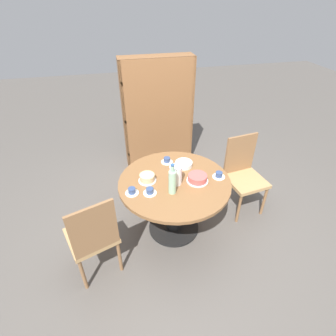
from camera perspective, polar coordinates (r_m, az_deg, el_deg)
The scene contains 14 objects.
ground_plane at distance 3.19m, azimuth 1.25°, elevation -12.84°, with size 14.00×14.00×0.00m, color #56514C.
dining_table at distance 2.83m, azimuth 1.38°, elevation -5.76°, with size 1.17×1.17×0.70m.
chair_a at distance 3.28m, azimuth 16.13°, elevation -1.16°, with size 0.48×0.48×0.96m.
chair_b at distance 2.54m, azimuth -16.07°, elevation -14.06°, with size 0.54×0.54×0.96m.
bookshelf at distance 3.94m, azimuth -2.08°, elevation 11.48°, with size 1.02×0.28×1.61m.
coffee_pot at distance 2.62m, azimuth 1.75°, elevation -1.36°, with size 0.13×0.13×0.25m.
water_bottle at distance 2.49m, azimuth 0.96°, elevation -2.93°, with size 0.07×0.07×0.33m.
cake_main at distance 2.70m, azimuth 6.44°, elevation -2.23°, with size 0.23×0.23×0.08m.
cake_second at distance 2.69m, azimuth -4.56°, elevation -2.19°, with size 0.18×0.18×0.08m.
cup_a at distance 2.98m, azimuth -0.31°, elevation 1.64°, with size 0.13×0.13×0.06m.
cup_b at distance 2.57m, azimuth -7.87°, elevation -5.05°, with size 0.13×0.13×0.06m.
cup_c at distance 2.80m, azimuth 11.00°, elevation -1.55°, with size 0.13×0.13×0.06m.
cup_d at distance 2.55m, azimuth -3.97°, elevation -5.11°, with size 0.13×0.13×0.06m.
plate_stack at distance 2.93m, azimuth 3.47°, elevation 0.89°, with size 0.19×0.19×0.05m.
Camera 1 is at (-0.55, -2.07, 2.36)m, focal length 28.00 mm.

